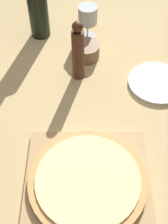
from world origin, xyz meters
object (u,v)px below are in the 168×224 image
small_bowl (88,51)px  pizza (89,181)px  wine_glass (90,16)px  pepper_mill (80,52)px  wine_bottle (39,4)px

small_bowl → pizza: bearing=-89.8°
pizza → wine_glass: bearing=89.6°
pepper_mill → small_bowl: 0.15m
pepper_mill → small_bowl: size_ratio=2.25×
wine_bottle → wine_glass: wine_bottle is taller
pepper_mill → small_bowl: bearing=75.3°
wine_glass → small_bowl: wine_glass is taller
pizza → small_bowl: 0.58m
wine_bottle → pepper_mill: wine_bottle is taller
pepper_mill → small_bowl: pepper_mill is taller
small_bowl → wine_glass: bearing=87.0°
pepper_mill → wine_glass: bearing=81.5°
pizza → wine_bottle: wine_bottle is taller
pepper_mill → pizza: bearing=-86.0°
wine_bottle → pizza: bearing=-74.6°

